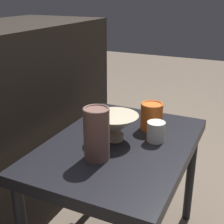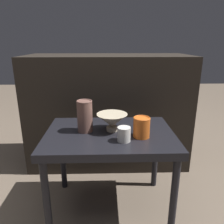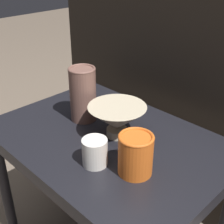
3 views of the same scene
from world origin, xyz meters
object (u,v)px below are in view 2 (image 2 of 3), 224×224
object	(u,v)px
cup	(124,134)
vase_textured_left	(85,116)
vase_colorful_right	(142,127)
bowl	(112,121)

from	to	relation	value
cup	vase_textured_left	bearing A→B (deg)	146.63
vase_colorful_right	vase_textured_left	bearing A→B (deg)	164.02
vase_textured_left	vase_colorful_right	world-z (taller)	vase_textured_left
vase_textured_left	cup	world-z (taller)	vase_textured_left
vase_textured_left	vase_colorful_right	xyz separation A→B (m)	(0.29, -0.08, -0.03)
vase_textured_left	vase_colorful_right	size ratio (longest dim) A/B	1.64
bowl	vase_textured_left	bearing A→B (deg)	-178.85
cup	bowl	bearing A→B (deg)	111.96
vase_colorful_right	bowl	bearing A→B (deg)	149.44
cup	vase_colorful_right	bearing A→B (deg)	27.38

